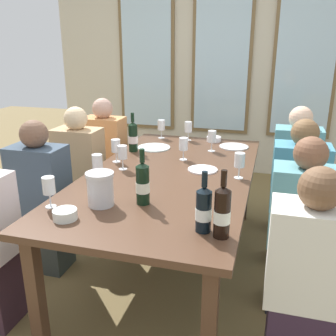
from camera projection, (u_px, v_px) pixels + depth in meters
ground_plane at (170, 265)px, 2.83m from camera, size 12.00×12.00×0.00m
back_wall_with_windows at (222, 55)px, 4.51m from camera, size 4.30×0.10×2.90m
dining_table at (170, 182)px, 2.61m from camera, size 1.10×2.11×0.74m
white_plate_0 at (154, 147)px, 3.19m from camera, size 0.28×0.28×0.01m
white_plate_1 at (234, 147)px, 3.22m from camera, size 0.25×0.25×0.01m
white_plate_2 at (203, 170)px, 2.64m from camera, size 0.21×0.21×0.01m
metal_pitcher at (100, 189)px, 2.05m from camera, size 0.16×0.16×0.19m
wine_bottle_0 at (204, 209)px, 1.76m from camera, size 0.08×0.08×0.30m
wine_bottle_1 at (222, 212)px, 1.70m from camera, size 0.08×0.08×0.33m
wine_bottle_2 at (133, 137)px, 3.07m from camera, size 0.08×0.08×0.32m
wine_bottle_3 at (143, 183)px, 2.06m from camera, size 0.08×0.08×0.32m
tasting_bowl_0 at (65, 214)px, 1.91m from camera, size 0.12×0.12×0.05m
tasting_bowl_1 at (214, 139)px, 3.40m from camera, size 0.13×0.13×0.04m
wine_glass_0 at (97, 163)px, 2.42m from camera, size 0.07×0.07×0.17m
wine_glass_1 at (188, 128)px, 3.41m from camera, size 0.07×0.07×0.17m
wine_glass_2 at (116, 146)px, 2.79m from camera, size 0.07×0.07×0.17m
wine_glass_3 at (183, 144)px, 2.84m from camera, size 0.07×0.07×0.17m
wine_glass_4 at (49, 186)px, 2.02m from camera, size 0.07×0.07×0.17m
wine_glass_5 at (212, 137)px, 3.07m from camera, size 0.07×0.07×0.17m
wine_glass_6 at (122, 153)px, 2.63m from camera, size 0.07×0.07×0.17m
wine_glass_7 at (161, 125)px, 3.49m from camera, size 0.07×0.07×0.17m
wine_glass_8 at (240, 161)px, 2.45m from camera, size 0.07×0.07×0.17m
seated_person_0 at (42, 201)px, 2.65m from camera, size 0.38×0.24×1.11m
seated_person_1 at (301, 232)px, 2.22m from camera, size 0.38×0.24×1.11m
seated_person_2 at (80, 176)px, 3.17m from camera, size 0.38×0.24×1.11m
seated_person_3 at (297, 199)px, 2.69m from camera, size 0.38×0.24×1.11m
seated_person_5 at (307, 287)px, 1.73m from camera, size 0.38×0.24×1.11m
seated_person_6 at (105, 159)px, 3.62m from camera, size 0.38×0.24×1.11m
seated_person_7 at (294, 175)px, 3.19m from camera, size 0.38×0.24×1.11m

